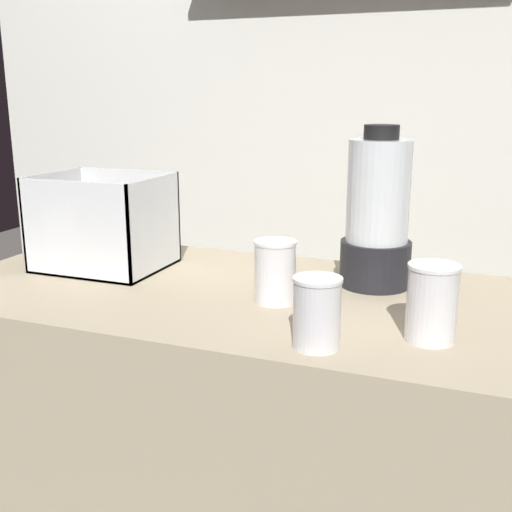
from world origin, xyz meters
name	(u,v)px	position (x,y,z in m)	size (l,w,h in m)	color
counter	(256,477)	(0.00, 0.00, 0.45)	(1.40, 0.64, 0.90)	tan
back_wall_unit	(345,109)	(0.00, 0.77, 1.26)	(2.60, 0.24, 2.50)	silver
carrot_display_bin	(105,240)	(-0.41, 0.06, 0.97)	(0.29, 0.23, 0.23)	white
blender_pitcher	(377,218)	(0.23, 0.14, 1.05)	(0.15, 0.15, 0.35)	black
juice_cup_beet_left	(275,274)	(0.06, -0.04, 0.96)	(0.09, 0.09, 0.13)	white
juice_cup_beet_middle	(317,317)	(0.20, -0.24, 0.95)	(0.08, 0.08, 0.12)	white
juice_cup_mango_right	(432,306)	(0.37, -0.14, 0.96)	(0.09, 0.09, 0.13)	white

